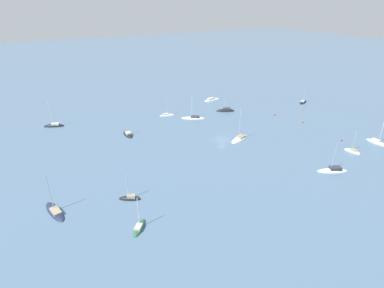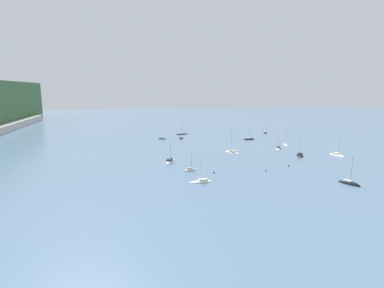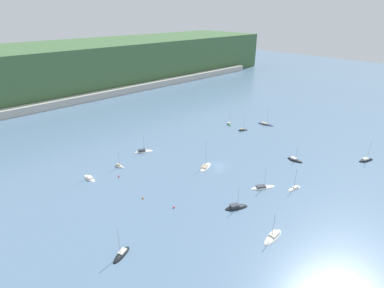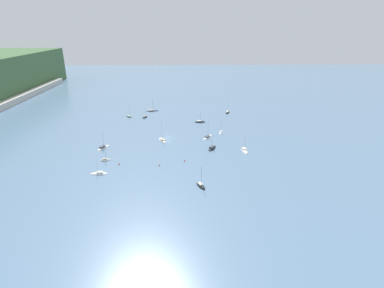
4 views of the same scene
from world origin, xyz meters
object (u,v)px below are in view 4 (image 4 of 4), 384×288
sailboat_1 (162,140)px  sailboat_8 (152,111)px  sailboat_2 (244,151)px  sailboat_10 (200,122)px  sailboat_9 (145,117)px  sailboat_12 (129,117)px  sailboat_5 (212,148)px  mooring_buoy_1 (119,164)px  sailboat_0 (201,186)px  mooring_buoy_0 (185,161)px  sailboat_13 (228,113)px  sailboat_7 (208,137)px  sailboat_3 (221,132)px  sailboat_4 (103,148)px  sailboat_11 (106,160)px  mooring_buoy_2 (159,165)px  sailboat_6 (99,174)px

sailboat_1 → sailboat_8: sailboat_1 is taller
sailboat_2 → sailboat_10: 47.32m
sailboat_9 → sailboat_12: 9.99m
sailboat_5 → mooring_buoy_1: bearing=138.7°
sailboat_0 → mooring_buoy_0: 22.04m
sailboat_0 → sailboat_13: bearing=143.8°
sailboat_7 → mooring_buoy_0: 30.94m
sailboat_2 → sailboat_7: size_ratio=0.91×
sailboat_9 → sailboat_13: (9.91, -52.85, -0.02)m
sailboat_9 → mooring_buoy_1: 67.21m
sailboat_9 → sailboat_12: size_ratio=0.94×
sailboat_3 → sailboat_4: 60.93m
sailboat_7 → sailboat_12: sailboat_7 is taller
sailboat_4 → sailboat_8: 66.29m
mooring_buoy_0 → sailboat_10: bearing=-9.3°
sailboat_1 → sailboat_11: sailboat_1 is taller
sailboat_4 → mooring_buoy_0: size_ratio=16.30×
mooring_buoy_2 → sailboat_13: bearing=-26.1°
sailboat_3 → mooring_buoy_1: 60.22m
mooring_buoy_0 → mooring_buoy_2: (-3.96, 10.34, 0.00)m
sailboat_5 → sailboat_2: bearing=-74.5°
sailboat_1 → sailboat_10: (29.71, -20.03, 0.00)m
sailboat_0 → mooring_buoy_0: (21.26, 5.80, 0.18)m
sailboat_4 → sailboat_6: size_ratio=1.13×
sailboat_2 → mooring_buoy_2: (-14.71, 37.67, 0.18)m
sailboat_11 → mooring_buoy_0: 33.66m
sailboat_1 → sailboat_5: (-11.02, -23.88, 0.03)m
sailboat_3 → sailboat_8: sailboat_8 is taller
sailboat_8 → sailboat_4: bearing=-118.3°
sailboat_13 → sailboat_10: bearing=159.0°
mooring_buoy_2 → sailboat_3: bearing=-36.7°
sailboat_6 → mooring_buoy_2: (6.83, -22.88, 0.16)m
sailboat_8 → sailboat_3: bearing=-60.8°
mooring_buoy_1 → sailboat_7: bearing=-51.2°
sailboat_4 → sailboat_10: (38.99, -47.01, -0.04)m
sailboat_13 → mooring_buoy_1: (-77.08, 55.13, 0.16)m
sailboat_4 → sailboat_1: bearing=-45.3°
sailboat_0 → sailboat_3: bearing=143.6°
sailboat_11 → sailboat_13: (73.13, -61.68, 0.01)m
sailboat_0 → mooring_buoy_2: size_ratio=17.21×
sailboat_4 → sailboat_8: bearing=11.4°
sailboat_5 → sailboat_7: sailboat_7 is taller
sailboat_1 → sailboat_11: bearing=115.3°
sailboat_1 → mooring_buoy_1: bearing=128.9°
sailboat_11 → mooring_buoy_1: bearing=-43.9°
sailboat_0 → sailboat_3: 58.64m
sailboat_7 → sailboat_11: (-27.25, 45.41, 0.01)m
sailboat_11 → sailboat_12: bearing=78.1°
sailboat_3 → sailboat_12: sailboat_3 is taller
sailboat_8 → sailboat_6: bearing=-111.2°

